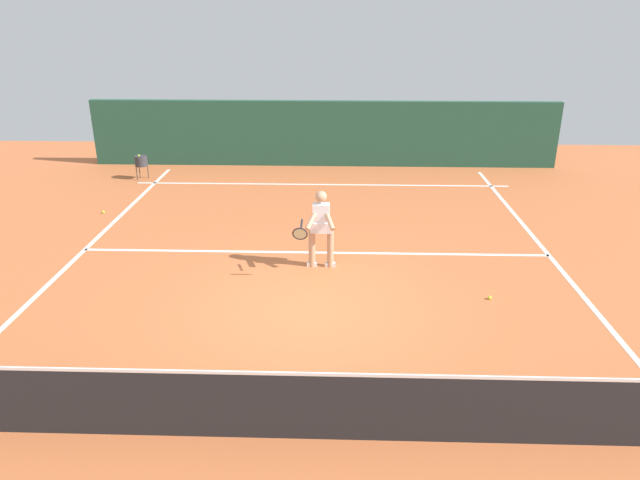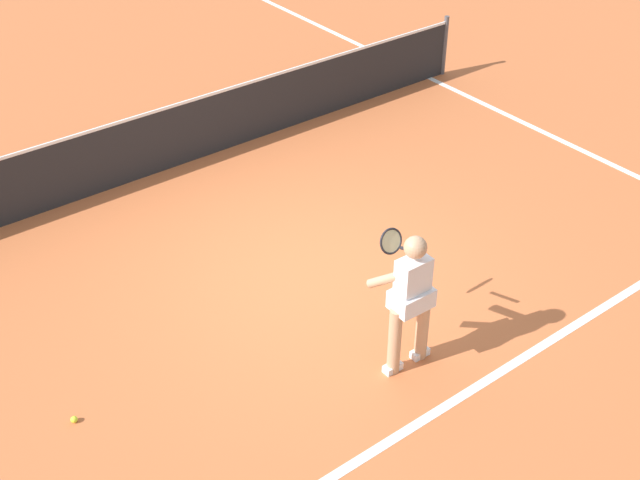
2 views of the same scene
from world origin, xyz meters
name	(u,v)px [view 2 (image 2 of 2)]	position (x,y,z in m)	size (l,w,h in m)	color
ground_plane	(314,273)	(0.00, 0.00, 0.00)	(25.78, 25.78, 0.00)	#C66638
service_line_marking	(466,394)	(0.00, -2.44, 0.00)	(9.70, 0.10, 0.01)	white
sideline_right_marking	(580,150)	(4.85, 0.00, 0.00)	(0.10, 17.83, 0.01)	white
court_net	(175,135)	(0.00, 3.16, 0.47)	(10.38, 0.08, 1.01)	#4C4C51
tennis_player	(410,296)	(-0.16, -1.74, 0.85)	(0.79, 0.92, 1.55)	tan
tennis_ball_near	(74,419)	(-3.17, -0.46, 0.03)	(0.07, 0.07, 0.07)	#D1E533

